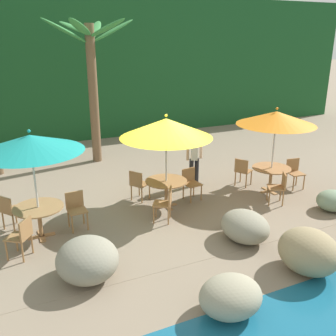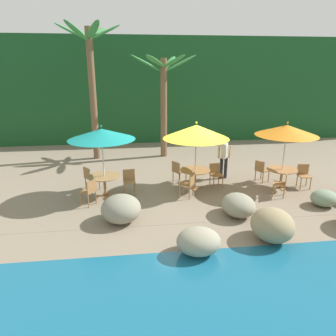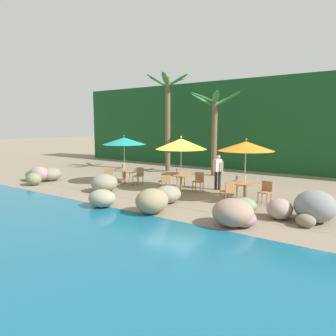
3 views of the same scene
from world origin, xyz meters
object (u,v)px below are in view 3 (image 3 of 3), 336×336
at_px(umbrella_teal, 124,141).
at_px(palm_tree_second, 215,119).
at_px(chair_yellow_seaward, 199,180).
at_px(chair_orange_inland, 239,184).
at_px(dining_table_teal, 125,172).
at_px(umbrella_yellow, 181,144).
at_px(dining_table_orange, 245,185).
at_px(chair_yellow_inland, 179,176).
at_px(palm_tree_nearest, 168,108).
at_px(umbrella_orange, 246,146).
at_px(chair_teal_seaward, 139,175).
at_px(chair_orange_seaward, 266,191).
at_px(chair_yellow_left, 165,181).
at_px(chair_teal_left, 108,175).
at_px(chair_orange_left, 228,190).
at_px(chair_teal_inland, 125,171).
at_px(waiter_in_white, 218,169).
at_px(dining_table_yellow, 181,177).

relative_size(umbrella_teal, palm_tree_second, 0.51).
bearing_deg(chair_yellow_seaward, chair_orange_inland, 5.51).
relative_size(dining_table_teal, umbrella_yellow, 0.44).
distance_m(umbrella_teal, chair_yellow_seaward, 4.44).
relative_size(umbrella_teal, dining_table_orange, 2.27).
distance_m(chair_yellow_inland, palm_tree_nearest, 6.38).
height_order(chair_yellow_seaward, palm_tree_second, palm_tree_second).
bearing_deg(umbrella_orange, palm_tree_nearest, 145.05).
relative_size(chair_teal_seaward, dining_table_orange, 0.79).
height_order(umbrella_yellow, chair_orange_seaward, umbrella_yellow).
xyz_separation_m(umbrella_teal, chair_yellow_left, (2.88, -0.49, -1.68)).
xyz_separation_m(chair_teal_left, dining_table_orange, (6.86, 0.70, 0.10)).
bearing_deg(chair_teal_left, chair_orange_inland, 12.39).
bearing_deg(umbrella_orange, chair_orange_seaward, -1.42).
bearing_deg(umbrella_orange, dining_table_teal, 179.67).
bearing_deg(chair_orange_left, chair_teal_inland, 167.68).
relative_size(chair_teal_inland, chair_yellow_seaward, 1.00).
bearing_deg(chair_orange_inland, umbrella_orange, -54.76).
xyz_separation_m(chair_teal_inland, umbrella_yellow, (3.82, -0.35, 1.63)).
distance_m(chair_orange_seaward, chair_orange_inland, 1.53).
distance_m(umbrella_yellow, palm_tree_nearest, 6.44).
xyz_separation_m(umbrella_orange, waiter_in_white, (-1.81, 1.33, -1.19)).
bearing_deg(umbrella_teal, dining_table_teal, -176.42).
height_order(umbrella_orange, dining_table_orange, umbrella_orange).
distance_m(chair_teal_inland, chair_yellow_seaward, 4.65).
bearing_deg(chair_orange_seaward, chair_orange_inland, 151.91).
height_order(chair_orange_inland, palm_tree_second, palm_tree_second).
distance_m(dining_table_teal, chair_yellow_inland, 2.88).
bearing_deg(umbrella_yellow, chair_yellow_inland, 128.47).
bearing_deg(chair_orange_inland, chair_yellow_inland, 174.82).
height_order(umbrella_orange, palm_tree_second, palm_tree_second).
height_order(chair_teal_inland, chair_yellow_left, same).
xyz_separation_m(chair_teal_seaward, chair_yellow_left, (2.03, -0.61, 0.00)).
distance_m(chair_yellow_seaward, chair_yellow_left, 1.54).
height_order(chair_teal_left, waiter_in_white, waiter_in_white).
bearing_deg(chair_orange_seaward, chair_teal_left, -174.97).
xyz_separation_m(dining_table_yellow, chair_orange_left, (2.84, -1.10, -0.10)).
xyz_separation_m(chair_yellow_inland, umbrella_orange, (3.72, -0.99, 1.66)).
bearing_deg(chair_teal_seaward, chair_teal_inland, 160.20).
height_order(umbrella_yellow, chair_yellow_inland, umbrella_yellow).
relative_size(chair_yellow_seaward, waiter_in_white, 0.51).
distance_m(dining_table_teal, chair_teal_left, 0.86).
bearing_deg(chair_teal_seaward, dining_table_teal, -171.49).
bearing_deg(chair_yellow_left, chair_yellow_seaward, 38.82).
xyz_separation_m(dining_table_teal, chair_teal_seaward, (0.85, 0.13, -0.10)).
relative_size(dining_table_teal, chair_orange_seaward, 1.26).
relative_size(chair_yellow_left, waiter_in_white, 0.51).
distance_m(chair_yellow_seaward, chair_yellow_inland, 1.44).
bearing_deg(palm_tree_nearest, umbrella_yellow, -49.70).
height_order(palm_tree_nearest, palm_tree_second, palm_tree_nearest).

